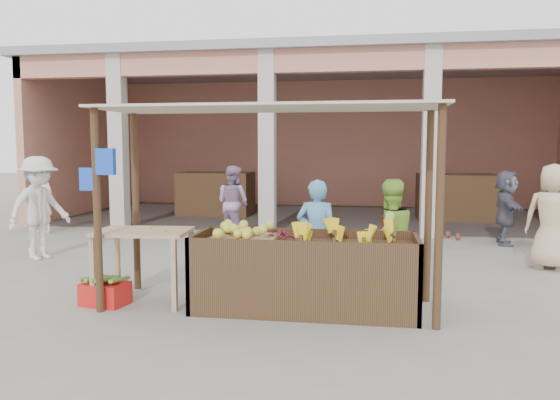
% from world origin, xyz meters
% --- Properties ---
extents(ground, '(60.00, 60.00, 0.00)m').
position_xyz_m(ground, '(0.00, 0.00, 0.00)').
color(ground, slate).
rests_on(ground, ground).
extents(market_building, '(14.40, 6.40, 4.20)m').
position_xyz_m(market_building, '(0.05, 8.93, 2.70)').
color(market_building, tan).
rests_on(market_building, ground).
extents(fruit_stall, '(2.60, 0.95, 0.80)m').
position_xyz_m(fruit_stall, '(0.50, 0.00, 0.40)').
color(fruit_stall, '#47331C').
rests_on(fruit_stall, ground).
extents(stall_awning, '(4.09, 1.35, 2.39)m').
position_xyz_m(stall_awning, '(-0.01, 0.06, 1.98)').
color(stall_awning, '#47331C').
rests_on(stall_awning, ground).
extents(banana_heap, '(1.20, 0.66, 0.22)m').
position_xyz_m(banana_heap, '(0.97, -0.00, 0.91)').
color(banana_heap, yellow).
rests_on(banana_heap, fruit_stall).
extents(melon_tray, '(0.76, 0.66, 0.20)m').
position_xyz_m(melon_tray, '(-0.22, -0.01, 0.89)').
color(melon_tray, '#936B4C').
rests_on(melon_tray, fruit_stall).
extents(berry_heap, '(0.45, 0.37, 0.14)m').
position_xyz_m(berry_heap, '(0.19, 0.05, 0.87)').
color(berry_heap, maroon).
rests_on(berry_heap, fruit_stall).
extents(side_table, '(1.17, 0.83, 0.90)m').
position_xyz_m(side_table, '(-1.50, 0.01, 0.76)').
color(side_table, tan).
rests_on(side_table, ground).
extents(papaya_pile, '(0.76, 0.44, 0.22)m').
position_xyz_m(papaya_pile, '(-1.50, 0.01, 1.01)').
color(papaya_pile, '#499731').
rests_on(papaya_pile, side_table).
extents(red_crate, '(0.58, 0.46, 0.27)m').
position_xyz_m(red_crate, '(-1.92, -0.18, 0.14)').
color(red_crate, red).
rests_on(red_crate, ground).
extents(plantain_bundle, '(0.43, 0.30, 0.09)m').
position_xyz_m(plantain_bundle, '(-1.92, -0.18, 0.32)').
color(plantain_bundle, '#5B8C33').
rests_on(plantain_bundle, red_crate).
extents(produce_sacks, '(0.77, 0.72, 0.58)m').
position_xyz_m(produce_sacks, '(2.89, 5.33, 0.29)').
color(produce_sacks, maroon).
rests_on(produce_sacks, ground).
extents(vendor_blue, '(0.63, 0.48, 1.59)m').
position_xyz_m(vendor_blue, '(0.56, 0.87, 0.80)').
color(vendor_blue, '#5AA3D6').
rests_on(vendor_blue, ground).
extents(vendor_green, '(0.88, 0.72, 1.59)m').
position_xyz_m(vendor_green, '(1.49, 0.82, 0.80)').
color(vendor_green, '#A4D74A').
rests_on(vendor_green, ground).
extents(motorcycle, '(0.80, 1.77, 0.89)m').
position_xyz_m(motorcycle, '(1.03, 1.98, 0.45)').
color(motorcycle, maroon).
rests_on(motorcycle, ground).
extents(shopper_a, '(1.03, 1.36, 1.90)m').
position_xyz_m(shopper_a, '(-4.31, 2.20, 0.95)').
color(shopper_a, silver).
rests_on(shopper_a, ground).
extents(shopper_c, '(1.04, 0.87, 1.84)m').
position_xyz_m(shopper_c, '(4.06, 2.76, 0.92)').
color(shopper_c, tan).
rests_on(shopper_c, ground).
extents(shopper_d, '(0.74, 1.48, 1.54)m').
position_xyz_m(shopper_d, '(3.88, 4.89, 0.77)').
color(shopper_d, '#4A4B58').
rests_on(shopper_d, ground).
extents(shopper_e, '(0.61, 0.50, 1.47)m').
position_xyz_m(shopper_e, '(-5.91, 4.79, 0.73)').
color(shopper_e, '#FAC88B').
rests_on(shopper_e, ground).
extents(shopper_f, '(0.94, 0.78, 1.67)m').
position_xyz_m(shopper_f, '(-1.54, 4.67, 0.84)').
color(shopper_f, gray).
rests_on(shopper_f, ground).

